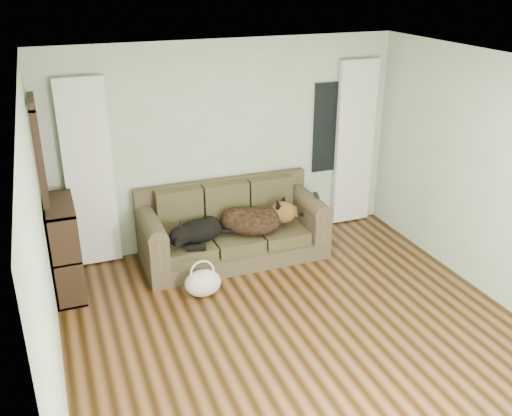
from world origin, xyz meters
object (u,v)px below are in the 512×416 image
object	(u,v)px
dog_black_lab	(197,231)
tote_bag	(203,282)
sofa	(233,224)
dog_shepherd	(254,221)
bookshelf	(65,250)

from	to	relation	value
dog_black_lab	tote_bag	bearing A→B (deg)	-113.45
sofa	dog_shepherd	bearing A→B (deg)	-21.79
sofa	dog_black_lab	bearing A→B (deg)	-168.61
tote_bag	bookshelf	distance (m)	1.56
dog_shepherd	tote_bag	distance (m)	1.11
dog_shepherd	bookshelf	distance (m)	2.23
dog_black_lab	dog_shepherd	bearing A→B (deg)	-12.56
dog_shepherd	bookshelf	size ratio (longest dim) A/B	0.74
tote_bag	dog_shepherd	bearing A→B (deg)	37.00
dog_shepherd	tote_bag	xyz separation A→B (m)	(-0.85, -0.64, -0.33)
sofa	tote_bag	size ratio (longest dim) A/B	5.46
sofa	tote_bag	bearing A→B (deg)	-129.62
dog_shepherd	dog_black_lab	bearing A→B (deg)	30.64
dog_black_lab	bookshelf	size ratio (longest dim) A/B	0.58
dog_shepherd	bookshelf	bearing A→B (deg)	30.42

